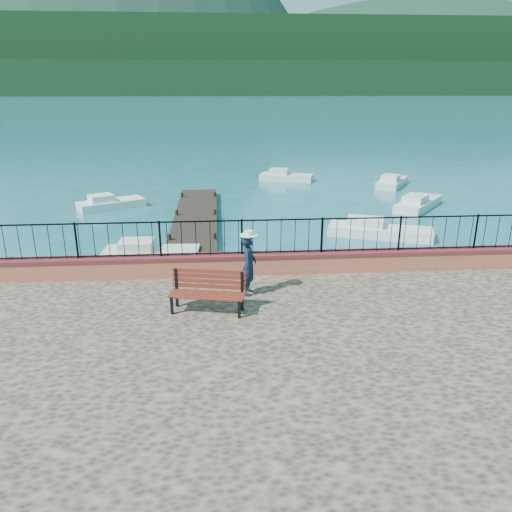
{
  "coord_description": "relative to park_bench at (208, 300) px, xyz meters",
  "views": [
    {
      "loc": [
        -0.92,
        -9.26,
        6.2
      ],
      "look_at": [
        -0.05,
        2.0,
        2.3
      ],
      "focal_mm": 35.0,
      "sensor_mm": 36.0,
      "label": 1
    }
  ],
  "objects": [
    {
      "name": "ground",
      "position": [
        1.22,
        -1.33,
        -1.49
      ],
      "size": [
        2000.0,
        2000.0,
        0.0
      ],
      "primitive_type": "plane",
      "color": "#19596B",
      "rests_on": "ground"
    },
    {
      "name": "parapet",
      "position": [
        1.22,
        2.37,
        0.0
      ],
      "size": [
        28.0,
        0.46,
        0.58
      ],
      "primitive_type": "cube",
      "color": "#BD5E44",
      "rests_on": "promenade"
    },
    {
      "name": "railing",
      "position": [
        1.22,
        2.37,
        0.77
      ],
      "size": [
        27.0,
        0.05,
        0.95
      ],
      "primitive_type": "cube",
      "color": "black",
      "rests_on": "parapet"
    },
    {
      "name": "dock",
      "position": [
        -0.78,
        10.67,
        -1.34
      ],
      "size": [
        2.0,
        16.0,
        0.3
      ],
      "primitive_type": "cube",
      "color": "#2D231C",
      "rests_on": "ground"
    },
    {
      "name": "far_forest",
      "position": [
        1.22,
        298.67,
        7.51
      ],
      "size": [
        900.0,
        60.0,
        18.0
      ],
      "primitive_type": "cube",
      "color": "black",
      "rests_on": "ground"
    },
    {
      "name": "foothills",
      "position": [
        1.22,
        358.67,
        20.51
      ],
      "size": [
        900.0,
        120.0,
        44.0
      ],
      "primitive_type": "cube",
      "color": "black",
      "rests_on": "ground"
    },
    {
      "name": "companion_hill",
      "position": [
        221.22,
        558.67,
        -1.49
      ],
      "size": [
        448.0,
        384.0,
        180.0
      ],
      "primitive_type": "ellipsoid",
      "color": "#142D23",
      "rests_on": "ground"
    },
    {
      "name": "park_bench",
      "position": [
        0.0,
        0.0,
        0.0
      ],
      "size": [
        1.8,
        0.9,
        0.96
      ],
      "rotation": [
        0.0,
        0.0,
        -0.21
      ],
      "color": "black",
      "rests_on": "promenade"
    },
    {
      "name": "person",
      "position": [
        1.02,
        0.96,
        0.47
      ],
      "size": [
        0.48,
        0.62,
        1.53
      ],
      "primitive_type": "imported",
      "rotation": [
        0.0,
        0.0,
        1.35
      ],
      "color": "black",
      "rests_on": "promenade"
    },
    {
      "name": "hat",
      "position": [
        1.02,
        0.96,
        1.3
      ],
      "size": [
        0.44,
        0.44,
        0.12
      ],
      "primitive_type": "cylinder",
      "color": "white",
      "rests_on": "person"
    },
    {
      "name": "boat_0",
      "position": [
        -2.21,
        7.12,
        -1.09
      ],
      "size": [
        3.55,
        1.47,
        0.8
      ],
      "primitive_type": "cube",
      "rotation": [
        0.0,
        0.0,
        -0.05
      ],
      "color": "silver",
      "rests_on": "ground"
    },
    {
      "name": "boat_1",
      "position": [
        7.19,
        9.45,
        -1.09
      ],
      "size": [
        4.51,
        2.74,
        0.8
      ],
      "primitive_type": "cube",
      "rotation": [
        0.0,
        0.0,
        -0.36
      ],
      "color": "white",
      "rests_on": "ground"
    },
    {
      "name": "boat_2",
      "position": [
        10.84,
        14.41,
        -1.09
      ],
      "size": [
        3.56,
        3.89,
        0.8
      ],
      "primitive_type": "cube",
      "rotation": [
        0.0,
        0.0,
        0.87
      ],
      "color": "silver",
      "rests_on": "ground"
    },
    {
      "name": "boat_3",
      "position": [
        -5.29,
        15.59,
        -1.09
      ],
      "size": [
        3.57,
        2.75,
        0.8
      ],
      "primitive_type": "cube",
      "rotation": [
        0.0,
        0.0,
        0.5
      ],
      "color": "white",
      "rests_on": "ground"
    },
    {
      "name": "boat_4",
      "position": [
        4.97,
        22.81,
        -1.09
      ],
      "size": [
        3.74,
        2.37,
        0.8
      ],
      "primitive_type": "cube",
      "rotation": [
        0.0,
        0.0,
        -0.33
      ],
      "color": "silver",
      "rests_on": "ground"
    },
    {
      "name": "boat_5",
      "position": [
        11.47,
        20.39,
        -1.09
      ],
      "size": [
        2.97,
        3.68,
        0.8
      ],
      "primitive_type": "cube",
      "rotation": [
        0.0,
        0.0,
        1.01
      ],
      "color": "silver",
      "rests_on": "ground"
    }
  ]
}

